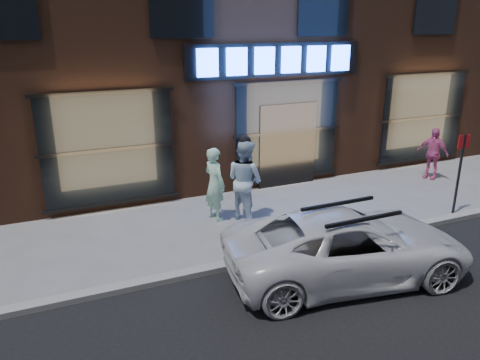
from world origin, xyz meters
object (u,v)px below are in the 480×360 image
Objects in this scene: man_cap at (245,180)px; passerby at (432,153)px; white_suv at (348,245)px; sign_post at (460,167)px; man_bowtie at (215,184)px.

passerby is at bearing -107.80° from man_cap.
sign_post is (4.27, 1.46, 0.60)m from white_suv.
sign_post is at bearing -59.71° from passerby.
passerby is 7.00m from white_suv.
man_bowtie is 0.73m from man_cap.
man_cap is at bearing -127.83° from man_bowtie.
man_cap is at bearing 164.58° from sign_post.
white_suv is at bearing -176.44° from man_bowtie.
man_bowtie is 1.14× the size of passerby.
man_bowtie is at bearing -114.09° from passerby.
sign_post is at bearing -62.15° from white_suv.
man_bowtie reaches higher than white_suv.
man_cap reaches higher than white_suv.
man_bowtie is 5.98m from sign_post.
man_cap is at bearing 20.08° from white_suv.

